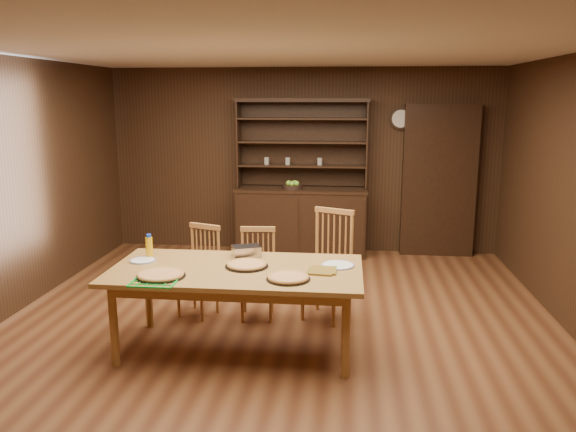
# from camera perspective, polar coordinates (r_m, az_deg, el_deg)

# --- Properties ---
(floor) EXTENTS (6.00, 6.00, 0.00)m
(floor) POSITION_cam_1_polar(r_m,az_deg,el_deg) (5.48, -1.09, -11.57)
(floor) COLOR brown
(floor) RESTS_ON ground
(room_shell) EXTENTS (6.00, 6.00, 6.00)m
(room_shell) POSITION_cam_1_polar(r_m,az_deg,el_deg) (5.06, -1.16, 5.04)
(room_shell) COLOR silver
(room_shell) RESTS_ON floor
(china_hutch) EXTENTS (1.84, 0.52, 2.17)m
(china_hutch) POSITION_cam_1_polar(r_m,az_deg,el_deg) (7.93, 1.36, 0.38)
(china_hutch) COLOR black
(china_hutch) RESTS_ON floor
(doorway) EXTENTS (1.00, 0.18, 2.10)m
(doorway) POSITION_cam_1_polar(r_m,az_deg,el_deg) (8.07, 15.07, 3.45)
(doorway) COLOR black
(doorway) RESTS_ON floor
(wall_clock) EXTENTS (0.30, 0.05, 0.30)m
(wall_clock) POSITION_cam_1_polar(r_m,az_deg,el_deg) (7.98, 11.38, 9.67)
(wall_clock) COLOR black
(wall_clock) RESTS_ON room_shell
(dining_table) EXTENTS (2.15, 1.08, 0.75)m
(dining_table) POSITION_cam_1_polar(r_m,az_deg,el_deg) (4.88, -5.27, -6.07)
(dining_table) COLOR #A57139
(dining_table) RESTS_ON floor
(chair_left) EXTENTS (0.48, 0.47, 0.92)m
(chair_left) POSITION_cam_1_polar(r_m,az_deg,el_deg) (5.81, -8.84, -5.19)
(chair_left) COLOR #AC753B
(chair_left) RESTS_ON floor
(chair_center) EXTENTS (0.40, 0.38, 0.91)m
(chair_center) POSITION_cam_1_polar(r_m,az_deg,el_deg) (5.70, -3.10, -5.50)
(chair_center) COLOR #AC753B
(chair_center) RESTS_ON floor
(chair_right) EXTENTS (0.59, 0.58, 1.10)m
(chair_right) POSITION_cam_1_polar(r_m,az_deg,el_deg) (5.67, 4.22, -4.51)
(chair_right) COLOR #AC753B
(chair_right) RESTS_ON floor
(pizza_left) EXTENTS (0.40, 0.40, 0.04)m
(pizza_left) POSITION_cam_1_polar(r_m,az_deg,el_deg) (4.72, -12.79, -5.85)
(pizza_left) COLOR black
(pizza_left) RESTS_ON dining_table
(pizza_right) EXTENTS (0.36, 0.36, 0.04)m
(pizza_right) POSITION_cam_1_polar(r_m,az_deg,el_deg) (4.54, 0.03, -6.27)
(pizza_right) COLOR black
(pizza_right) RESTS_ON dining_table
(pizza_center) EXTENTS (0.38, 0.38, 0.04)m
(pizza_center) POSITION_cam_1_polar(r_m,az_deg,el_deg) (4.89, -4.22, -4.97)
(pizza_center) COLOR black
(pizza_center) RESTS_ON dining_table
(cooling_rack) EXTENTS (0.37, 0.37, 0.02)m
(cooling_rack) POSITION_cam_1_polar(r_m,az_deg,el_deg) (4.63, -13.29, -6.34)
(cooling_rack) COLOR green
(cooling_rack) RESTS_ON dining_table
(plate_left) EXTENTS (0.23, 0.23, 0.02)m
(plate_left) POSITION_cam_1_polar(r_m,az_deg,el_deg) (5.20, -14.54, -4.39)
(plate_left) COLOR white
(plate_left) RESTS_ON dining_table
(plate_right) EXTENTS (0.29, 0.29, 0.02)m
(plate_right) POSITION_cam_1_polar(r_m,az_deg,el_deg) (4.91, 5.08, -4.99)
(plate_right) COLOR white
(plate_right) RESTS_ON dining_table
(foil_dish) EXTENTS (0.30, 0.26, 0.10)m
(foil_dish) POSITION_cam_1_polar(r_m,az_deg,el_deg) (5.19, -4.26, -3.58)
(foil_dish) COLOR silver
(foil_dish) RESTS_ON dining_table
(juice_bottle) EXTENTS (0.06, 0.06, 0.22)m
(juice_bottle) POSITION_cam_1_polar(r_m,az_deg,el_deg) (5.28, -13.92, -3.04)
(juice_bottle) COLOR #EFAE0C
(juice_bottle) RESTS_ON dining_table
(pot_holder_a) EXTENTS (0.24, 0.24, 0.02)m
(pot_holder_a) POSITION_cam_1_polar(r_m,az_deg,el_deg) (4.74, 3.31, -5.61)
(pot_holder_a) COLOR red
(pot_holder_a) RESTS_ON dining_table
(pot_holder_b) EXTENTS (0.22, 0.22, 0.02)m
(pot_holder_b) POSITION_cam_1_polar(r_m,az_deg,el_deg) (4.76, 3.62, -5.53)
(pot_holder_b) COLOR red
(pot_holder_b) RESTS_ON dining_table
(fruit_bowl) EXTENTS (0.27, 0.27, 0.12)m
(fruit_bowl) POSITION_cam_1_polar(r_m,az_deg,el_deg) (7.80, 0.46, 3.09)
(fruit_bowl) COLOR black
(fruit_bowl) RESTS_ON china_hutch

